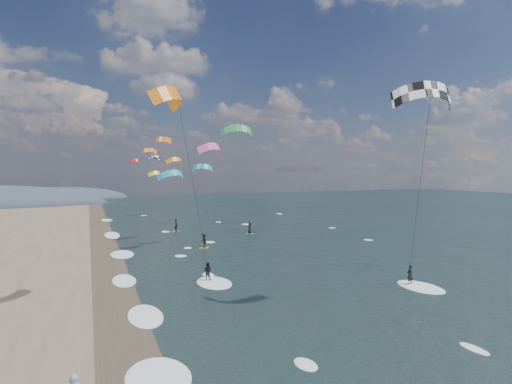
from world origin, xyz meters
name	(u,v)px	position (x,y,z in m)	size (l,w,h in m)	color
ground	(351,326)	(0.00, 0.00, 0.00)	(260.00, 260.00, 0.00)	black
wet_sand_strip	(116,300)	(-12.00, 10.00, 0.00)	(3.00, 240.00, 0.00)	#382D23
kitesurfer_near_a	(428,143)	(6.17, 0.95, 10.46)	(7.55, 8.56, 14.56)	gold
kitesurfer_near_b	(191,169)	(-7.10, 8.46, 8.87)	(6.53, 9.00, 14.49)	gold
far_kitesurfers	(212,233)	(0.69, 31.39, 0.85)	(10.15, 14.91, 1.73)	gold
bg_kite_field	(172,157)	(-0.19, 53.28, 10.84)	(10.49, 71.71, 6.82)	teal
shoreline_surf	(128,281)	(-10.80, 14.75, 0.00)	(2.40, 79.40, 0.11)	white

